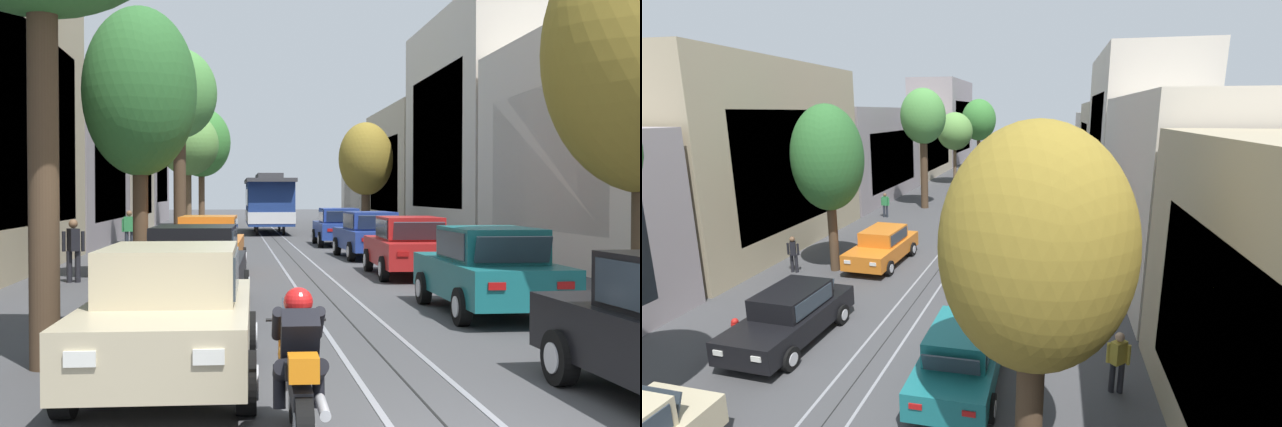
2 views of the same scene
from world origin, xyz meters
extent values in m
plane|color=#424244|center=(0.00, 25.86, 0.00)|extent=(161.65, 161.65, 0.00)
cube|color=gray|center=(-0.53, 30.33, 0.01)|extent=(0.08, 72.66, 0.01)
cube|color=gray|center=(0.53, 30.33, 0.01)|extent=(0.08, 72.66, 0.01)
cube|color=black|center=(0.00, 30.33, 0.00)|extent=(0.03, 72.66, 0.01)
cube|color=#2D3842|center=(-7.32, 17.40, 4.03)|extent=(0.04, 9.05, 5.38)
cube|color=gray|center=(-9.62, 30.33, 3.47)|extent=(4.65, 12.63, 6.94)
cube|color=#2D3842|center=(-7.32, 30.33, 3.12)|extent=(0.04, 9.05, 4.16)
cube|color=#BCAD93|center=(-10.05, 43.26, 3.14)|extent=(5.50, 12.63, 6.28)
cube|color=#2D3842|center=(-7.32, 43.26, 2.83)|extent=(0.04, 9.05, 3.77)
cube|color=gray|center=(-10.14, 56.19, 5.30)|extent=(5.69, 12.63, 10.60)
cube|color=#2D3842|center=(-7.32, 56.19, 4.77)|extent=(0.04, 9.05, 6.36)
cube|color=beige|center=(10.25, 17.40, 3.63)|extent=(5.90, 12.63, 7.26)
cube|color=#2D3842|center=(7.32, 17.40, 3.27)|extent=(0.04, 9.05, 4.36)
cube|color=beige|center=(10.14, 30.33, 5.19)|extent=(5.69, 12.63, 10.37)
cube|color=#2D3842|center=(7.32, 30.33, 4.67)|extent=(0.04, 9.05, 6.22)
cube|color=#BCAD93|center=(9.37, 43.26, 3.73)|extent=(4.15, 12.63, 7.45)
cube|color=#2D3842|center=(7.32, 43.26, 3.35)|extent=(0.04, 9.05, 4.47)
cube|color=beige|center=(9.32, 56.19, 3.26)|extent=(4.04, 12.63, 6.53)
cube|color=#2D3842|center=(7.32, 56.19, 2.94)|extent=(0.04, 9.05, 3.92)
cube|color=#C1B28E|center=(-2.70, 3.08, 0.65)|extent=(1.91, 4.34, 0.66)
cube|color=#C1B28E|center=(-2.70, 3.23, 1.28)|extent=(1.53, 2.10, 0.60)
cube|color=#2D3842|center=(-2.72, 2.39, 1.26)|extent=(1.34, 0.26, 0.47)
cube|color=#2D3842|center=(-2.67, 4.41, 1.26)|extent=(1.30, 0.23, 0.45)
cube|color=#2D3842|center=(-1.95, 3.21, 1.28)|extent=(0.08, 1.81, 0.47)
cube|color=#2D3842|center=(-3.45, 3.25, 1.28)|extent=(0.08, 1.81, 0.47)
cube|color=white|center=(-2.20, 0.90, 0.75)|extent=(0.28, 0.05, 0.14)
cube|color=#B21414|center=(-2.09, 5.22, 0.75)|extent=(0.28, 0.05, 0.12)
cube|color=white|center=(-3.32, 0.93, 0.75)|extent=(0.28, 0.05, 0.14)
cube|color=#B21414|center=(-3.21, 5.25, 0.75)|extent=(0.28, 0.05, 0.12)
cylinder|color=black|center=(-1.86, 1.72, 0.32)|extent=(0.22, 0.64, 0.64)
cylinder|color=silver|center=(-1.75, 1.72, 0.32)|extent=(0.03, 0.35, 0.35)
cylinder|color=black|center=(-3.62, 1.77, 0.32)|extent=(0.22, 0.64, 0.64)
cylinder|color=silver|center=(-3.73, 1.77, 0.32)|extent=(0.03, 0.35, 0.35)
cylinder|color=black|center=(-1.79, 4.39, 0.32)|extent=(0.22, 0.64, 0.64)
cylinder|color=silver|center=(-1.68, 4.38, 0.32)|extent=(0.03, 0.35, 0.35)
cylinder|color=black|center=(-3.55, 4.43, 0.32)|extent=(0.22, 0.64, 0.64)
cylinder|color=silver|center=(-3.66, 4.43, 0.32)|extent=(0.03, 0.35, 0.35)
cube|color=black|center=(-2.71, 8.98, 0.65)|extent=(1.99, 4.38, 0.66)
cube|color=black|center=(-2.70, 9.13, 1.28)|extent=(1.57, 2.13, 0.60)
cube|color=#2D3842|center=(-2.74, 8.30, 1.26)|extent=(1.34, 0.28, 0.47)
cube|color=#2D3842|center=(-2.65, 10.32, 1.26)|extent=(1.30, 0.26, 0.45)
cube|color=#2D3842|center=(-1.95, 9.10, 1.28)|extent=(0.11, 1.81, 0.47)
cube|color=#2D3842|center=(-3.45, 9.17, 1.28)|extent=(0.11, 1.81, 0.47)
cube|color=white|center=(-2.25, 6.80, 0.75)|extent=(0.28, 0.05, 0.14)
cube|color=#B21414|center=(-2.05, 11.12, 0.75)|extent=(0.28, 0.05, 0.12)
cube|color=white|center=(-3.36, 6.85, 0.75)|extent=(0.28, 0.05, 0.14)
cube|color=#B21414|center=(-3.17, 11.17, 0.75)|extent=(0.28, 0.05, 0.12)
cylinder|color=black|center=(-1.89, 7.61, 0.32)|extent=(0.23, 0.65, 0.64)
cylinder|color=silver|center=(-1.78, 7.61, 0.32)|extent=(0.04, 0.35, 0.35)
cylinder|color=black|center=(-3.65, 7.69, 0.32)|extent=(0.23, 0.65, 0.64)
cylinder|color=silver|center=(-3.76, 7.70, 0.32)|extent=(0.04, 0.35, 0.35)
cylinder|color=black|center=(-1.77, 10.28, 0.32)|extent=(0.23, 0.65, 0.64)
cylinder|color=silver|center=(-1.66, 10.27, 0.32)|extent=(0.04, 0.35, 0.35)
cylinder|color=black|center=(-3.53, 10.36, 0.32)|extent=(0.23, 0.65, 0.64)
cylinder|color=silver|center=(-3.64, 10.36, 0.32)|extent=(0.04, 0.35, 0.35)
cube|color=orange|center=(-2.65, 15.97, 0.65)|extent=(1.99, 4.37, 0.66)
cube|color=orange|center=(-2.64, 16.12, 1.28)|extent=(1.56, 2.13, 0.60)
cube|color=#2D3842|center=(-2.68, 15.29, 1.26)|extent=(1.34, 0.28, 0.47)
cube|color=#2D3842|center=(-2.59, 17.30, 1.26)|extent=(1.30, 0.25, 0.45)
cube|color=#2D3842|center=(-1.89, 16.09, 1.28)|extent=(0.11, 1.81, 0.47)
cube|color=#2D3842|center=(-3.39, 16.15, 1.28)|extent=(0.11, 1.81, 0.47)
cube|color=white|center=(-2.18, 13.79, 0.75)|extent=(0.28, 0.05, 0.14)
cube|color=#B21414|center=(-1.99, 18.11, 0.75)|extent=(0.28, 0.05, 0.12)
cube|color=white|center=(-3.30, 13.84, 0.75)|extent=(0.28, 0.05, 0.14)
cube|color=#B21414|center=(-3.11, 18.15, 0.75)|extent=(0.28, 0.05, 0.12)
cylinder|color=black|center=(-1.82, 14.60, 0.32)|extent=(0.23, 0.65, 0.64)
cylinder|color=silver|center=(-1.71, 14.60, 0.32)|extent=(0.04, 0.35, 0.35)
cylinder|color=black|center=(-3.58, 14.68, 0.32)|extent=(0.23, 0.65, 0.64)
cylinder|color=silver|center=(-3.69, 14.68, 0.32)|extent=(0.04, 0.35, 0.35)
cylinder|color=black|center=(-1.71, 17.27, 0.32)|extent=(0.23, 0.65, 0.64)
cylinder|color=silver|center=(-1.60, 17.26, 0.32)|extent=(0.04, 0.35, 0.35)
cylinder|color=black|center=(-3.47, 17.34, 0.32)|extent=(0.23, 0.65, 0.64)
cylinder|color=silver|center=(-3.58, 17.35, 0.32)|extent=(0.04, 0.35, 0.35)
cube|color=white|center=(2.01, 3.40, 0.75)|extent=(0.28, 0.05, 0.14)
cube|color=white|center=(3.12, 3.45, 0.75)|extent=(0.28, 0.05, 0.14)
cylinder|color=black|center=(1.72, 2.56, 0.32)|extent=(0.23, 0.65, 0.64)
cylinder|color=silver|center=(1.61, 2.56, 0.32)|extent=(0.03, 0.35, 0.35)
cube|color=#196B70|center=(2.65, 8.08, 0.65)|extent=(1.81, 4.30, 0.66)
cube|color=#196B70|center=(2.65, 7.93, 1.28)|extent=(1.48, 2.07, 0.60)
cube|color=#2D3842|center=(2.65, 8.76, 1.26)|extent=(1.33, 0.22, 0.47)
cube|color=#2D3842|center=(2.65, 6.74, 1.26)|extent=(1.30, 0.20, 0.45)
cube|color=#2D3842|center=(1.90, 7.92, 1.28)|extent=(0.03, 1.81, 0.47)
cube|color=#2D3842|center=(3.40, 7.93, 1.28)|extent=(0.03, 1.81, 0.47)
cube|color=white|center=(2.09, 10.24, 0.75)|extent=(0.28, 0.04, 0.14)
cube|color=#B21414|center=(2.10, 5.92, 0.75)|extent=(0.28, 0.04, 0.12)
cube|color=white|center=(3.21, 10.24, 0.75)|extent=(0.28, 0.04, 0.14)
cube|color=#B21414|center=(3.21, 5.92, 0.75)|extent=(0.28, 0.04, 0.12)
cylinder|color=black|center=(1.77, 9.41, 0.32)|extent=(0.20, 0.64, 0.64)
cylinder|color=silver|center=(1.66, 9.41, 0.32)|extent=(0.02, 0.35, 0.35)
cylinder|color=black|center=(3.53, 9.41, 0.32)|extent=(0.20, 0.64, 0.64)
cylinder|color=silver|center=(3.64, 9.41, 0.32)|extent=(0.02, 0.35, 0.35)
cylinder|color=black|center=(1.77, 6.74, 0.32)|extent=(0.20, 0.64, 0.64)
cylinder|color=silver|center=(1.66, 6.74, 0.32)|extent=(0.02, 0.35, 0.35)
cylinder|color=black|center=(3.53, 6.75, 0.32)|extent=(0.20, 0.64, 0.64)
cylinder|color=silver|center=(3.64, 6.75, 0.32)|extent=(0.02, 0.35, 0.35)
cube|color=red|center=(2.66, 14.84, 0.65)|extent=(1.89, 4.34, 0.66)
cube|color=red|center=(2.66, 14.69, 1.28)|extent=(1.52, 2.09, 0.60)
cube|color=#2D3842|center=(2.67, 15.53, 1.26)|extent=(1.34, 0.25, 0.47)
cube|color=#2D3842|center=(2.63, 13.51, 1.26)|extent=(1.30, 0.22, 0.45)
cube|color=#2D3842|center=(1.91, 14.71, 1.28)|extent=(0.07, 1.81, 0.47)
cube|color=#2D3842|center=(3.40, 14.68, 1.28)|extent=(0.07, 1.81, 0.47)
cube|color=white|center=(2.15, 17.02, 0.75)|extent=(0.28, 0.05, 0.14)
cube|color=#B21414|center=(2.06, 12.70, 0.75)|extent=(0.28, 0.05, 0.12)
cube|color=white|center=(3.26, 16.99, 0.75)|extent=(0.28, 0.05, 0.14)
cube|color=#B21414|center=(3.17, 12.67, 0.75)|extent=(0.28, 0.05, 0.12)
cylinder|color=black|center=(1.81, 16.20, 0.32)|extent=(0.21, 0.64, 0.64)
cylinder|color=silver|center=(1.70, 16.20, 0.32)|extent=(0.03, 0.35, 0.35)
cylinder|color=black|center=(3.57, 16.16, 0.32)|extent=(0.21, 0.64, 0.64)
cylinder|color=silver|center=(3.68, 16.16, 0.32)|extent=(0.03, 0.35, 0.35)
cylinder|color=black|center=(1.75, 13.53, 0.32)|extent=(0.21, 0.64, 0.64)
cylinder|color=silver|center=(1.64, 13.53, 0.32)|extent=(0.03, 0.35, 0.35)
cylinder|color=black|center=(3.51, 13.49, 0.32)|extent=(0.21, 0.64, 0.64)
cylinder|color=silver|center=(3.62, 13.49, 0.32)|extent=(0.03, 0.35, 0.35)
cube|color=#233D93|center=(2.63, 20.93, 0.65)|extent=(1.98, 4.37, 0.66)
cube|color=#233D93|center=(2.64, 20.78, 1.28)|extent=(1.56, 2.13, 0.60)
cube|color=#2D3842|center=(2.60, 21.62, 1.26)|extent=(1.34, 0.28, 0.47)
cube|color=#2D3842|center=(2.69, 19.60, 1.26)|extent=(1.30, 0.25, 0.45)
cube|color=#2D3842|center=(1.89, 20.75, 1.28)|extent=(0.11, 1.81, 0.47)
cube|color=#2D3842|center=(3.39, 20.81, 1.28)|extent=(0.11, 1.81, 0.47)
cube|color=white|center=(1.98, 23.06, 0.75)|extent=(0.28, 0.05, 0.14)
cube|color=#B21414|center=(2.17, 18.75, 0.75)|extent=(0.28, 0.05, 0.12)
cube|color=white|center=(3.10, 23.11, 0.75)|extent=(0.28, 0.05, 0.14)
cube|color=#B21414|center=(3.28, 18.80, 0.75)|extent=(0.28, 0.05, 0.12)
cylinder|color=black|center=(1.70, 22.22, 0.32)|extent=(0.23, 0.65, 0.64)
cylinder|color=silver|center=(1.59, 22.22, 0.32)|extent=(0.04, 0.35, 0.35)
cylinder|color=black|center=(3.46, 22.30, 0.32)|extent=(0.23, 0.65, 0.64)
cylinder|color=silver|center=(3.57, 22.31, 0.32)|extent=(0.04, 0.35, 0.35)
cylinder|color=black|center=(1.81, 19.56, 0.32)|extent=(0.23, 0.65, 0.64)
cylinder|color=silver|center=(1.70, 19.56, 0.32)|extent=(0.04, 0.35, 0.35)
cylinder|color=black|center=(3.57, 19.64, 0.32)|extent=(0.23, 0.65, 0.64)
cylinder|color=silver|center=(3.68, 19.64, 0.32)|extent=(0.04, 0.35, 0.35)
cube|color=#233D93|center=(2.46, 27.70, 0.65)|extent=(1.84, 4.32, 0.66)
cube|color=#233D93|center=(2.46, 27.55, 1.28)|extent=(1.49, 2.08, 0.60)
cube|color=#2D3842|center=(2.47, 28.39, 1.26)|extent=(1.33, 0.23, 0.47)
cube|color=#2D3842|center=(2.45, 26.37, 1.26)|extent=(1.30, 0.21, 0.45)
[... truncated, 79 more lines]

